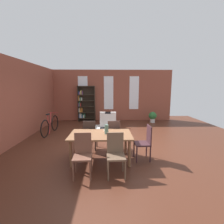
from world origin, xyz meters
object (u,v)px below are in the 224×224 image
dining_chair_far_right (114,134)px  bookshelf_tall (85,104)px  dining_chair_near_right (116,153)px  bicycle_second (50,125)px  dining_chair_far_left (90,134)px  dining_table (101,137)px  potted_plant_by_shelf (153,116)px  dining_chair_head_right (145,141)px  vase_on_table (106,129)px  armchair_white (108,120)px  dining_chair_near_left (83,153)px

dining_chair_far_right → bookshelf_tall: bookshelf_tall is taller
dining_chair_near_right → bicycle_second: (-2.64, 3.29, -0.16)m
dining_chair_far_left → dining_table: bearing=-62.9°
bicycle_second → dining_chair_near_right: bearing=-51.2°
dining_chair_far_right → potted_plant_by_shelf: bearing=58.8°
dining_table → dining_chair_far_right: bearing=63.0°
bookshelf_tall → dining_chair_far_right: bearing=-71.0°
dining_chair_head_right → dining_chair_far_right: size_ratio=1.00×
vase_on_table → bookshelf_tall: bookshelf_tall is taller
dining_chair_head_right → dining_chair_far_right: (-0.82, 0.72, 0.00)m
dining_chair_near_right → armchair_white: 4.64m
vase_on_table → bicycle_second: size_ratio=0.14×
vase_on_table → dining_chair_far_right: (0.22, 0.73, -0.34)m
dining_table → bicycle_second: size_ratio=0.95×
armchair_white → dining_chair_head_right: bearing=-75.8°
dining_chair_far_right → dining_chair_near_left: bearing=-117.0°
dining_chair_near_left → vase_on_table: bearing=54.1°
dining_chair_far_right → potted_plant_by_shelf: (2.32, 3.83, -0.17)m
dining_table → dining_chair_near_right: 0.83m
dining_chair_far_left → dining_chair_far_right: 0.74m
dining_chair_far_right → dining_chair_head_right: bearing=-41.4°
dining_chair_near_right → dining_chair_far_right: 1.46m
dining_chair_near_right → potted_plant_by_shelf: 5.77m
dining_chair_head_right → potted_plant_by_shelf: 4.79m
bicycle_second → dining_chair_far_right: bearing=-34.7°
dining_chair_near_left → dining_chair_far_right: (0.74, 1.46, 0.00)m
dining_chair_far_right → dining_chair_far_left: bearing=180.0°
vase_on_table → bicycle_second: vase_on_table is taller
dining_chair_near_right → dining_chair_far_left: 1.63m
dining_chair_near_right → bookshelf_tall: size_ratio=0.47×
dining_chair_far_right → potted_plant_by_shelf: size_ratio=1.57×
dining_chair_near_left → dining_chair_far_left: size_ratio=1.00×
potted_plant_by_shelf → dining_chair_far_right: bearing=-121.2°
dining_chair_head_right → bookshelf_tall: size_ratio=0.47×
dining_chair_head_right → potted_plant_by_shelf: bearing=71.8°
dining_chair_near_left → bicycle_second: 3.80m
dining_chair_head_right → potted_plant_by_shelf: dining_chair_head_right is taller
vase_on_table → dining_chair_near_right: (0.21, -0.73, -0.34)m
dining_chair_near_left → dining_chair_head_right: bearing=25.0°
bookshelf_tall → bicycle_second: bearing=-114.6°
bookshelf_tall → vase_on_table: bearing=-75.9°
vase_on_table → dining_chair_far_right: size_ratio=0.26×
dining_chair_far_left → bicycle_second: (-1.91, 1.83, -0.16)m
dining_table → dining_chair_far_left: dining_chair_far_left is taller
vase_on_table → dining_chair_near_right: vase_on_table is taller
armchair_white → bicycle_second: bicycle_second is taller
dining_table → armchair_white: 3.93m
dining_chair_near_left → dining_chair_far_right: bearing=63.0°
bicycle_second → potted_plant_by_shelf: size_ratio=2.86×
dining_chair_near_right → armchair_white: (-0.16, 4.63, -0.23)m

